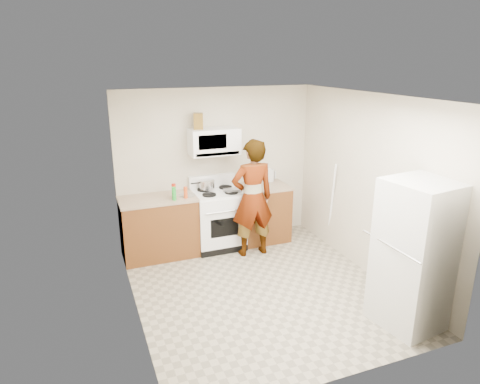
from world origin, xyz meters
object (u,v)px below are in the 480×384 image
fridge (415,255)px  saucepan (207,185)px  kettle (269,175)px  person (252,198)px  microwave (214,141)px  gas_range (218,218)px

fridge → saucepan: (-1.52, 2.90, 0.17)m
kettle → person: bearing=-143.7°
microwave → saucepan: (-0.13, 0.01, -0.68)m
gas_range → saucepan: bearing=133.8°
person → saucepan: 0.80m
microwave → person: bearing=-54.6°
person → gas_range: bearing=-46.7°
saucepan → kettle: bearing=5.0°
fridge → saucepan: bearing=109.5°
gas_range → kettle: 1.17m
microwave → saucepan: 0.69m
microwave → person: size_ratio=0.42×
microwave → fridge: microwave is taller
fridge → saucepan: 3.28m
microwave → person: 1.06m
gas_range → saucepan: (-0.13, 0.13, 0.53)m
gas_range → saucepan: 0.56m
person → fridge: (0.98, -2.32, -0.06)m
saucepan → fridge: bearing=-62.4°
gas_range → microwave: 1.22m
gas_range → microwave: (0.00, 0.13, 1.21)m
fridge → saucepan: size_ratio=7.16×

